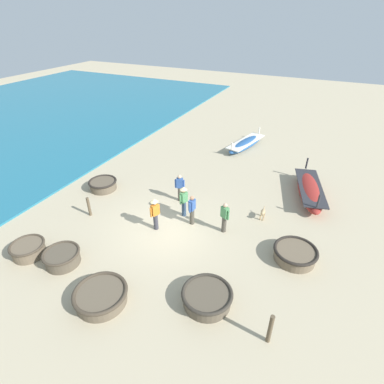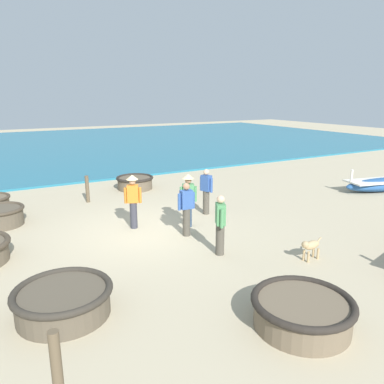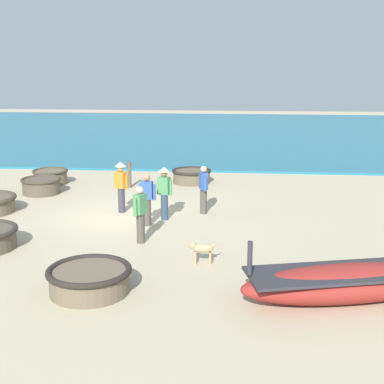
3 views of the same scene
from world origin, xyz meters
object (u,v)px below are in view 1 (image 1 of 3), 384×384
(coracle_weathered, at_px, (103,184))
(coracle_far_left, at_px, (207,297))
(mooring_post_mid_beach, at_px, (89,207))
(long_boat_ochre_hull, at_px, (310,190))
(fisherman_standing_right, at_px, (180,187))
(fisherman_by_coracle, at_px, (192,209))
(coracle_tilted, at_px, (295,254))
(coracle_front_right, at_px, (62,257))
(mooring_post_shoreline, at_px, (270,329))
(fisherman_hauling, at_px, (225,217))
(coracle_upturned, at_px, (101,296))
(long_boat_red_hull, at_px, (246,144))
(fisherman_crouching, at_px, (184,199))
(dog, at_px, (263,213))
(fisherman_with_hat, at_px, (155,212))
(coracle_nearest, at_px, (28,249))

(coracle_weathered, xyz_separation_m, coracle_far_left, (8.50, -4.70, 0.01))
(coracle_weathered, height_order, mooring_post_mid_beach, mooring_post_mid_beach)
(long_boat_ochre_hull, xyz_separation_m, fisherman_standing_right, (-6.28, -3.41, 0.44))
(coracle_far_left, relative_size, fisherman_by_coracle, 1.16)
(coracle_tilted, relative_size, coracle_front_right, 1.22)
(coracle_weathered, relative_size, mooring_post_shoreline, 1.33)
(coracle_weathered, relative_size, fisherman_hauling, 1.02)
(coracle_tilted, bearing_deg, mooring_post_shoreline, -92.10)
(coracle_upturned, bearing_deg, long_boat_red_hull, 87.86)
(coracle_weathered, xyz_separation_m, coracle_front_right, (2.39, -5.42, 0.02))
(long_boat_red_hull, height_order, fisherman_crouching, fisherman_crouching)
(dog, xyz_separation_m, mooring_post_shoreline, (1.76, -6.29, 0.23))
(fisherman_by_coracle, distance_m, mooring_post_mid_beach, 5.20)
(fisherman_with_hat, xyz_separation_m, dog, (4.36, 2.94, -0.59))
(long_boat_red_hull, distance_m, fisherman_with_hat, 11.33)
(fisherman_by_coracle, distance_m, fisherman_hauling, 1.60)
(fisherman_standing_right, distance_m, fisherman_with_hat, 2.68)
(dog, bearing_deg, coracle_weathered, -173.09)
(coracle_tilted, relative_size, long_boat_ochre_hull, 0.39)
(coracle_front_right, relative_size, fisherman_with_hat, 0.89)
(dog, bearing_deg, long_boat_ochre_hull, 59.96)
(coracle_tilted, distance_m, coracle_far_left, 4.33)
(coracle_nearest, relative_size, mooring_post_mid_beach, 1.38)
(fisherman_by_coracle, bearing_deg, coracle_upturned, -99.84)
(coracle_weathered, bearing_deg, fisherman_standing_right, 10.23)
(coracle_nearest, xyz_separation_m, coracle_upturned, (4.36, -0.58, -0.01))
(coracle_front_right, relative_size, coracle_upturned, 0.77)
(coracle_far_left, xyz_separation_m, fisherman_hauling, (-0.86, 4.04, 0.53))
(long_boat_ochre_hull, bearing_deg, coracle_nearest, -135.61)
(fisherman_by_coracle, relative_size, fisherman_standing_right, 1.00)
(fisherman_by_coracle, bearing_deg, coracle_nearest, -137.19)
(dog, distance_m, mooring_post_shoreline, 6.54)
(fisherman_hauling, bearing_deg, coracle_tilted, -8.19)
(fisherman_standing_right, distance_m, dog, 4.50)
(coracle_tilted, distance_m, coracle_front_right, 9.57)
(coracle_tilted, xyz_separation_m, fisherman_crouching, (-5.55, 0.80, 0.65))
(coracle_weathered, height_order, coracle_upturned, coracle_weathered)
(coracle_nearest, distance_m, mooring_post_shoreline, 10.08)
(coracle_far_left, distance_m, mooring_post_mid_beach, 7.78)
(mooring_post_shoreline, bearing_deg, coracle_upturned, -169.48)
(mooring_post_shoreline, bearing_deg, fisherman_standing_right, 135.94)
(coracle_weathered, bearing_deg, coracle_nearest, -82.69)
(long_boat_ochre_hull, bearing_deg, dog, -120.04)
(fisherman_with_hat, bearing_deg, coracle_front_right, -122.61)
(coracle_upturned, xyz_separation_m, fisherman_standing_right, (-0.52, 7.08, 0.54))
(fisherman_standing_right, bearing_deg, mooring_post_mid_beach, -137.72)
(coracle_front_right, relative_size, coracle_far_left, 0.81)
(coracle_tilted, height_order, fisherman_with_hat, fisherman_with_hat)
(coracle_upturned, distance_m, long_boat_red_hull, 15.68)
(fisherman_crouching, height_order, mooring_post_mid_beach, fisherman_crouching)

